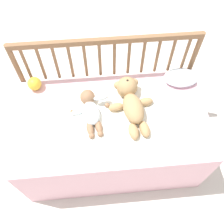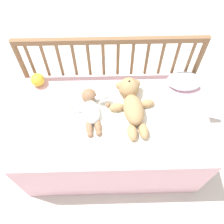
{
  "view_description": "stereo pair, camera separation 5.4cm",
  "coord_description": "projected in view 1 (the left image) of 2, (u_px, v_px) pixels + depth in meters",
  "views": [
    {
      "loc": [
        -0.08,
        -0.82,
        1.91
      ],
      "look_at": [
        0.0,
        0.01,
        0.59
      ],
      "focal_mm": 40.0,
      "sensor_mm": 36.0,
      "label": 1
    },
    {
      "loc": [
        -0.02,
        -0.83,
        1.91
      ],
      "look_at": [
        0.0,
        0.01,
        0.59
      ],
      "focal_mm": 40.0,
      "sensor_mm": 36.0,
      "label": 2
    }
  ],
  "objects": [
    {
      "name": "teddy_bear",
      "position": [
        131.0,
        101.0,
        1.61
      ],
      "size": [
        0.31,
        0.44,
        0.14
      ],
      "color": "tan",
      "rests_on": "crib_mattress"
    },
    {
      "name": "crib_mattress",
      "position": [
        112.0,
        136.0,
        1.84
      ],
      "size": [
        1.25,
        0.7,
        0.53
      ],
      "color": "#EDB7C6",
      "rests_on": "ground_plane"
    },
    {
      "name": "toy_ball",
      "position": [
        34.0,
        84.0,
        1.7
      ],
      "size": [
        0.09,
        0.09,
        0.09
      ],
      "color": "yellow",
      "rests_on": "crib_mattress"
    },
    {
      "name": "blanket",
      "position": [
        116.0,
        114.0,
        1.62
      ],
      "size": [
        0.76,
        0.54,
        0.01
      ],
      "color": "white",
      "rests_on": "crib_mattress"
    },
    {
      "name": "small_pillow",
      "position": [
        181.0,
        78.0,
        1.75
      ],
      "size": [
        0.25,
        0.17,
        0.06
      ],
      "color": "silver",
      "rests_on": "crib_mattress"
    },
    {
      "name": "baby",
      "position": [
        90.0,
        110.0,
        1.6
      ],
      "size": [
        0.27,
        0.34,
        0.1
      ],
      "color": "white",
      "rests_on": "crib_mattress"
    },
    {
      "name": "ground_plane",
      "position": [
        112.0,
        151.0,
        2.06
      ],
      "size": [
        12.0,
        12.0,
        0.0
      ],
      "primitive_type": "plane",
      "color": "silver"
    },
    {
      "name": "crib_rail",
      "position": [
        107.0,
        66.0,
        1.74
      ],
      "size": [
        1.25,
        0.04,
        0.86
      ],
      "color": "brown",
      "rests_on": "ground_plane"
    }
  ]
}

